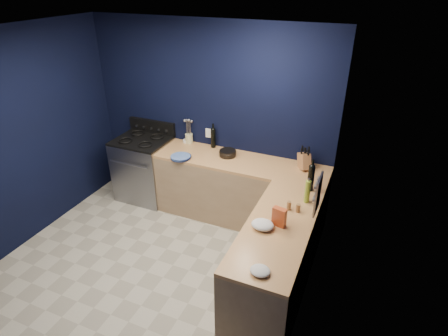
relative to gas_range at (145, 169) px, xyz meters
The scene contains 28 objects.
floor 1.76m from the gas_range, 56.78° to the right, with size 3.50×3.50×0.02m, color #B2AC9B.
ceiling 2.74m from the gas_range, 56.78° to the right, with size 3.50×3.50×0.02m, color silver.
wall_back 1.30m from the gas_range, 20.08° to the left, with size 3.50×0.02×2.60m, color black.
wall_right 3.16m from the gas_range, 27.83° to the right, with size 0.02×3.50×2.60m, color black.
wall_left 1.85m from the gas_range, 120.31° to the right, with size 0.02×3.50×2.60m, color black.
cab_back 1.53m from the gas_range, ahead, with size 2.30×0.63×0.86m, color tan.
top_back 1.59m from the gas_range, ahead, with size 2.30×0.63×0.04m, color #9B663C.
cab_right 2.62m from the gas_range, 25.64° to the right, with size 0.63×1.67×0.86m, color tan.
top_right 2.66m from the gas_range, 25.64° to the right, with size 0.63×1.67×0.04m, color #9B663C.
gas_range is the anchor object (origin of this frame).
oven_door 0.32m from the gas_range, 90.00° to the right, with size 0.59×0.02×0.42m, color black.
cooktop 0.48m from the gas_range, ahead, with size 0.76×0.66×0.03m, color black.
backguard 0.65m from the gas_range, 90.00° to the left, with size 0.76×0.06×0.20m, color black.
spice_panel 2.89m from the gas_range, 18.08° to the right, with size 0.02×0.28×0.38m, color gray.
wall_outlet 1.16m from the gas_range, 18.88° to the left, with size 0.09×0.02×0.13m, color white.
plate_stack 0.92m from the gas_range, 16.01° to the right, with size 0.27×0.27×0.03m, color #4462A0.
ramekin 0.79m from the gas_range, 24.67° to the left, with size 0.10×0.10×0.04m, color white.
utensil_crock 0.86m from the gas_range, 22.99° to the left, with size 0.11×0.11×0.14m, color beige.
wine_bottle_back 1.20m from the gas_range, 14.69° to the left, with size 0.07×0.07×0.27m, color black.
lemon_basket 1.40m from the gas_range, ahead, with size 0.22×0.22×0.08m, color black.
knife_block 2.40m from the gas_range, ahead, with size 0.11×0.18×0.20m, color #9B6439.
wine_bottle_right 2.60m from the gas_range, ahead, with size 0.07×0.07×0.30m, color black.
oil_bottle 2.66m from the gas_range, 13.59° to the right, with size 0.06×0.06×0.26m, color #88A82C.
spice_jar_near 2.57m from the gas_range, 19.06° to the right, with size 0.04×0.04×0.10m, color olive.
spice_jar_far 2.66m from the gas_range, 18.43° to the right, with size 0.05×0.05×0.09m, color olive.
crouton_bag 2.67m from the gas_range, 25.51° to the right, with size 0.13×0.06×0.20m, color #B31122.
towel_front 2.59m from the gas_range, 28.92° to the right, with size 0.22×0.19×0.08m, color white.
towel_end 3.04m from the gas_range, 37.14° to the right, with size 0.17×0.15×0.05m, color white.
Camera 1 is at (2.08, -2.58, 3.08)m, focal length 29.38 mm.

